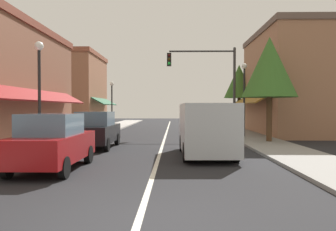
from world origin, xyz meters
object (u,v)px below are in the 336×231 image
Objects in this scene: traffic_signal_mast_arm at (212,76)px; street_lamp_left_far at (112,97)px; street_lamp_right_mid at (244,88)px; van_in_lane at (206,128)px; parked_car_nearest_left at (52,142)px; tree_right_far at (239,82)px; parked_car_second_left at (96,130)px; street_lamp_left_near at (39,79)px; tree_right_near at (269,67)px.

traffic_signal_mast_arm is 1.43× the size of street_lamp_left_far.
traffic_signal_mast_arm is 2.66m from street_lamp_right_mid.
van_in_lane is 1.22× the size of street_lamp_left_far.
traffic_signal_mast_arm reaches higher than parked_car_nearest_left.
traffic_signal_mast_arm is at bearing 81.20° from van_in_lane.
tree_right_far is (11.32, 0.16, 1.34)m from street_lamp_left_far.
street_lamp_left_far is (-1.76, 13.87, 2.06)m from parked_car_second_left.
street_lamp_left_near reaches higher than parked_car_second_left.
tree_right_near reaches higher than van_in_lane.
van_in_lane is (5.10, 3.22, 0.27)m from parked_car_nearest_left.
parked_car_second_left is 17.32m from tree_right_far.
tree_right_near is (9.05, 8.31, 3.29)m from parked_car_nearest_left.
tree_right_near is at bearing 51.01° from van_in_lane.
tree_right_far is (9.56, 14.04, 3.40)m from parked_car_second_left.
tree_right_near is 1.01× the size of tree_right_far.
parked_car_second_left is at bearing 89.81° from parked_car_nearest_left.
street_lamp_right_mid is (9.95, 8.61, 0.13)m from street_lamp_left_near.
street_lamp_left_near is 13.16m from street_lamp_right_mid.
traffic_signal_mast_arm reaches higher than street_lamp_left_far.
street_lamp_left_near is (-1.60, 3.03, 2.24)m from parked_car_nearest_left.
tree_right_near is (10.64, 5.27, 1.05)m from street_lamp_left_near.
street_lamp_left_near is at bearing -89.51° from street_lamp_left_far.
parked_car_nearest_left is 0.71× the size of tree_right_far.
traffic_signal_mast_arm is 5.60m from tree_right_near.
tree_right_far is (1.23, 8.30, 1.03)m from street_lamp_right_mid.
street_lamp_left_far is at bearing 97.46° from parked_car_second_left.
parked_car_second_left is 10.30m from traffic_signal_mast_arm.
street_lamp_left_far is 11.40m from tree_right_far.
van_in_lane is 6.99m from street_lamp_left_near.
street_lamp_left_near is 20.31m from tree_right_far.
traffic_signal_mast_arm is at bearing -38.54° from street_lamp_left_far.
tree_right_far reaches higher than street_lamp_left_far.
parked_car_nearest_left is 6.04m from van_in_lane.
street_lamp_left_far is (-10.09, 8.13, -0.31)m from street_lamp_right_mid.
street_lamp_left_near is 11.92m from tree_right_near.
street_lamp_left_far reaches higher than van_in_lane.
van_in_lane reaches higher than parked_car_second_left.
street_lamp_left_near reaches higher than parked_car_nearest_left.
street_lamp_left_near is at bearing -128.17° from traffic_signal_mast_arm.
street_lamp_right_mid is (8.33, 5.74, 2.37)m from parked_car_second_left.
street_lamp_right_mid is 1.13× the size of street_lamp_left_far.
van_in_lane is at bearing -104.99° from tree_right_far.
street_lamp_left_far is at bearing -179.17° from tree_right_far.
parked_car_nearest_left is 0.79× the size of van_in_lane.
parked_car_nearest_left is 22.39m from tree_right_far.
van_in_lane reaches higher than parked_car_nearest_left.
tree_right_near reaches higher than street_lamp_right_mid.
street_lamp_left_near is (-6.70, -0.19, 1.98)m from van_in_lane.
tree_right_near is at bearing -78.23° from street_lamp_right_mid.
tree_right_near reaches higher than street_lamp_left_near.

